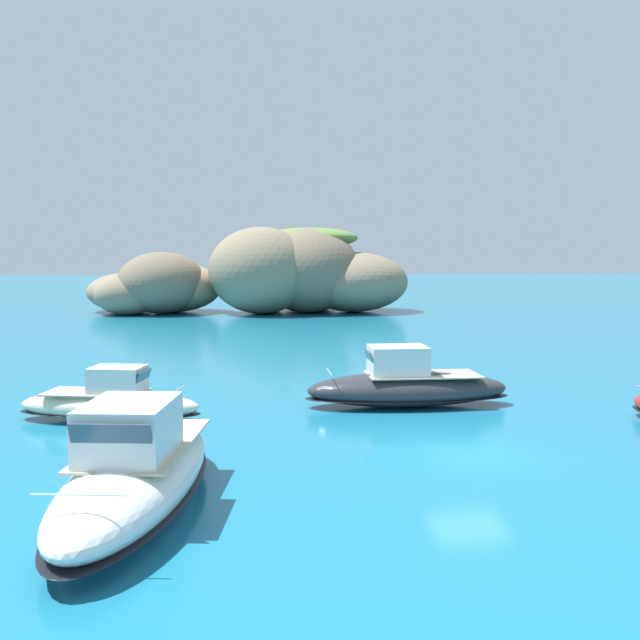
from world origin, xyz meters
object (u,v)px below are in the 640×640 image
at_px(islet_large, 304,274).
at_px(islet_small, 154,288).
at_px(motorboat_charcoal, 407,386).
at_px(motorboat_white, 136,473).
at_px(motorboat_cream, 110,403).

xyz_separation_m(islet_large, islet_small, (-16.46, 0.75, -1.42)).
height_order(islet_small, motorboat_charcoal, islet_small).
bearing_deg(islet_small, motorboat_white, -84.37).
relative_size(islet_large, islet_small, 1.48).
xyz_separation_m(islet_large, motorboat_white, (-10.47, -60.06, -3.23)).
relative_size(islet_small, motorboat_white, 1.68).
bearing_deg(islet_large, motorboat_white, -99.89).
distance_m(islet_small, motorboat_cream, 51.12).
relative_size(islet_small, motorboat_cream, 2.26).
bearing_deg(motorboat_cream, motorboat_charcoal, 5.28).
bearing_deg(islet_large, islet_small, 177.38).
bearing_deg(motorboat_cream, motorboat_white, -77.03).
bearing_deg(motorboat_white, motorboat_cream, 102.97).
distance_m(islet_large, motorboat_cream, 51.90).
height_order(islet_small, motorboat_white, islet_small).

